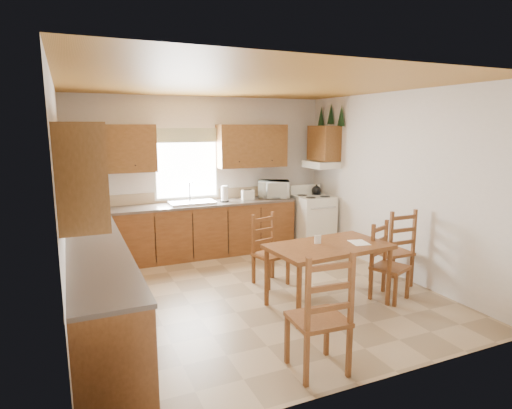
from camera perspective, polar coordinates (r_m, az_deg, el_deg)
name	(u,v)px	position (r m, az deg, el deg)	size (l,w,h in m)	color
floor	(255,294)	(5.82, -0.16, -11.80)	(4.50, 4.50, 0.00)	tan
ceiling	(255,85)	(5.42, -0.18, 15.68)	(4.50, 4.50, 0.00)	#A06B27
wall_left	(62,207)	(5.01, -24.44, -0.32)	(4.50, 4.50, 0.00)	silver
wall_right	(393,184)	(6.68, 17.82, 2.58)	(4.50, 4.50, 0.00)	silver
wall_back	(203,176)	(7.56, -7.05, 3.85)	(4.50, 4.50, 0.00)	silver
wall_front	(367,234)	(3.56, 14.58, -3.80)	(4.50, 4.50, 0.00)	silver
lower_cab_back	(188,232)	(7.33, -9.02, -3.63)	(3.75, 0.60, 0.88)	brown
lower_cab_left	(99,288)	(5.11, -20.26, -10.45)	(0.60, 3.60, 0.88)	brown
counter_back	(187,205)	(7.24, -9.12, -0.09)	(3.75, 0.63, 0.04)	brown
counter_left	(96,248)	(4.97, -20.59, -5.47)	(0.63, 3.60, 0.04)	brown
backsplash	(183,196)	(7.49, -9.71, 1.10)	(3.75, 0.01, 0.18)	tan
upper_cab_back_left	(110,149)	(7.06, -18.94, 7.03)	(1.41, 0.33, 0.75)	brown
upper_cab_back_right	(252,146)	(7.66, -0.53, 7.81)	(1.25, 0.33, 0.75)	brown
upper_cab_left	(76,160)	(4.80, -22.93, 5.45)	(0.33, 3.60, 0.75)	brown
upper_cab_stove	(324,143)	(7.84, 9.04, 8.07)	(0.33, 0.62, 0.62)	brown
range_hood	(321,164)	(7.84, 8.65, 5.30)	(0.44, 0.62, 0.12)	silver
window_frame	(187,165)	(7.43, -9.24, 5.24)	(1.13, 0.02, 1.18)	silver
window_pane	(187,165)	(7.42, -9.23, 5.23)	(1.05, 0.01, 1.10)	white
window_valance	(186,135)	(7.37, -9.29, 9.09)	(1.19, 0.01, 0.24)	#556B3E
sink_basin	(192,203)	(7.25, -8.56, 0.26)	(0.75, 0.45, 0.04)	silver
pine_decal_a	(341,116)	(7.65, 11.30, 11.54)	(0.22, 0.22, 0.36)	black
pine_decal_b	(331,114)	(7.91, 9.95, 11.83)	(0.22, 0.22, 0.36)	black
pine_decal_c	(321,116)	(8.18, 8.68, 11.54)	(0.22, 0.22, 0.36)	black
stove	(313,222)	(7.91, 7.60, -2.36)	(0.63, 0.65, 0.93)	silver
coffeemaker	(88,199)	(7.00, -21.49, 0.69)	(0.22, 0.27, 0.38)	silver
paper_towel	(225,194)	(7.35, -4.22, 1.43)	(0.12, 0.12, 0.28)	white
toaster	(248,195)	(7.55, -1.11, 1.29)	(0.21, 0.13, 0.17)	silver
microwave	(273,189)	(7.76, 2.33, 2.05)	(0.52, 0.37, 0.31)	silver
dining_table	(328,275)	(5.42, 9.55, -9.27)	(1.46, 0.83, 0.78)	brown
chair_near_left	(318,311)	(3.98, 8.28, -13.90)	(0.48, 0.46, 1.14)	brown
chair_near_right	(392,247)	(6.28, 17.71, -5.41)	(0.46, 0.43, 1.08)	brown
chair_far_left	(271,250)	(6.02, 1.98, -6.12)	(0.41, 0.39, 0.98)	brown
chair_far_right	(390,262)	(5.76, 17.49, -7.37)	(0.41, 0.39, 0.98)	brown
table_paper	(359,243)	(5.47, 13.59, -4.96)	(0.20, 0.27, 0.00)	white
table_card	(318,239)	(5.31, 8.24, -4.63)	(0.08, 0.02, 0.11)	white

